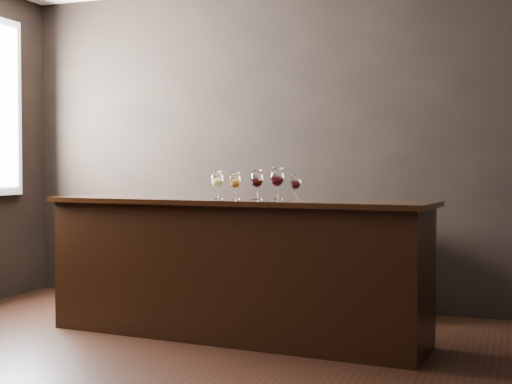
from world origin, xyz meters
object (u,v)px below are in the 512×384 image
(bar_counter, at_px, (234,271))
(glass_red_c, at_px, (295,183))
(glass_white, at_px, (217,180))
(glass_red_a, at_px, (257,179))
(glass_amber, at_px, (235,181))
(glass_red_b, at_px, (277,178))
(back_bar_shelf, at_px, (239,260))

(bar_counter, xyz_separation_m, glass_red_c, (0.44, 0.04, 0.63))
(glass_white, bearing_deg, glass_red_a, 1.72)
(glass_amber, xyz_separation_m, glass_red_b, (0.29, 0.06, 0.02))
(glass_red_b, distance_m, glass_red_c, 0.13)
(glass_red_c, bearing_deg, glass_amber, -170.17)
(glass_white, height_order, glass_red_c, glass_white)
(glass_red_b, bearing_deg, glass_white, -171.65)
(glass_white, distance_m, glass_amber, 0.13)
(bar_counter, distance_m, glass_amber, 0.64)
(back_bar_shelf, distance_m, glass_red_c, 1.48)
(bar_counter, xyz_separation_m, glass_amber, (0.02, -0.03, 0.64))
(glass_red_a, height_order, glass_red_c, glass_red_a)
(back_bar_shelf, height_order, glass_amber, glass_amber)
(bar_counter, height_order, glass_red_c, glass_red_c)
(bar_counter, height_order, glass_amber, glass_amber)
(back_bar_shelf, bearing_deg, glass_red_a, -62.41)
(glass_amber, xyz_separation_m, glass_red_a, (0.16, 0.01, 0.01))
(back_bar_shelf, relative_size, glass_red_a, 10.85)
(glass_white, bearing_deg, back_bar_shelf, 103.84)
(glass_white, bearing_deg, glass_amber, -0.93)
(back_bar_shelf, relative_size, glass_white, 11.29)
(glass_white, relative_size, glass_red_c, 1.15)
(glass_amber, height_order, glass_red_b, glass_red_b)
(back_bar_shelf, relative_size, glass_red_b, 10.20)
(glass_red_a, relative_size, glass_red_c, 1.19)
(glass_white, bearing_deg, glass_red_c, 7.26)
(glass_red_c, bearing_deg, bar_counter, -174.90)
(glass_red_a, distance_m, glass_red_b, 0.14)
(glass_amber, relative_size, glass_red_c, 1.09)
(back_bar_shelf, height_order, glass_red_c, glass_red_c)
(glass_amber, bearing_deg, glass_white, 179.07)
(bar_counter, height_order, glass_red_a, glass_red_a)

